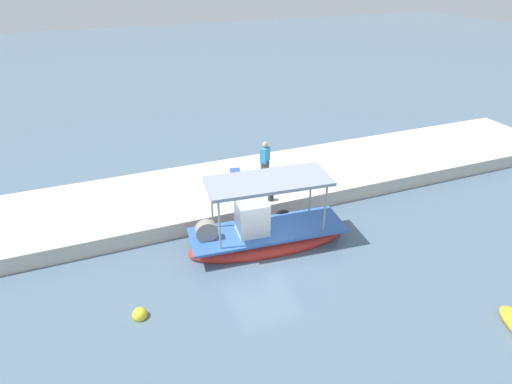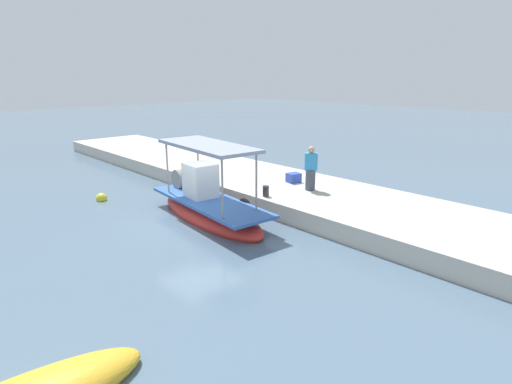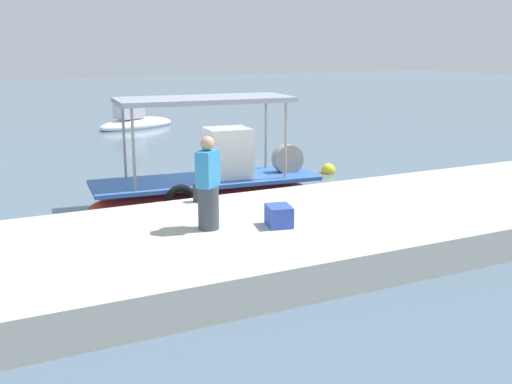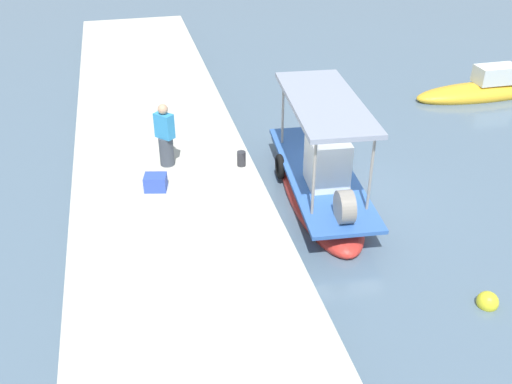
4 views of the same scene
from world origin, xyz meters
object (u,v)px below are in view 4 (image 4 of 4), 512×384
mooring_bollard (241,159)px  moored_boat_mid (482,91)px  fisherman_near_bollard (165,138)px  marker_buoy (487,302)px  cargo_crate (156,182)px  main_fishing_boat (320,181)px

mooring_bollard → moored_boat_mid: bearing=113.4°
fisherman_near_bollard → marker_buoy: fisherman_near_bollard is taller
fisherman_near_bollard → cargo_crate: size_ratio=3.20×
main_fishing_boat → fisherman_near_bollard: bearing=-111.9°
marker_buoy → mooring_bollard: bearing=-146.5°
main_fishing_boat → fisherman_near_bollard: size_ratio=3.47×
fisherman_near_bollard → mooring_bollard: 2.15m
main_fishing_boat → moored_boat_mid: (-5.55, 8.47, -0.25)m
fisherman_near_bollard → moored_boat_mid: 13.09m
moored_boat_mid → fisherman_near_bollard: bearing=-72.3°
mooring_bollard → cargo_crate: (0.75, -2.42, -0.01)m
main_fishing_boat → marker_buoy: (4.95, 2.02, -0.39)m
fisherman_near_bollard → mooring_bollard: size_ratio=4.26×
fisherman_near_bollard → cargo_crate: bearing=-18.4°
cargo_crate → main_fishing_boat: bearing=86.1°
main_fishing_boat → moored_boat_mid: main_fishing_boat is taller
main_fishing_boat → cargo_crate: size_ratio=11.08×
marker_buoy → fisherman_near_bollard: bearing=-137.7°
cargo_crate → moored_boat_mid: bearing=112.2°
marker_buoy → moored_boat_mid: bearing=148.4°
main_fishing_boat → cargo_crate: (-0.30, -4.38, 0.39)m
main_fishing_boat → moored_boat_mid: size_ratio=1.17×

